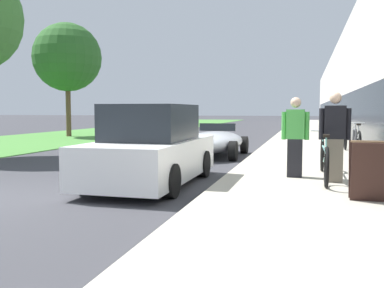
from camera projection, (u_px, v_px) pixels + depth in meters
The scene contains 12 objects.
sidewalk_slab at pixel (309, 134), 26.05m from camera, with size 3.54×70.00×0.16m.
lawn_strip at pixel (132, 129), 33.34m from camera, with size 7.73×70.00×0.03m.
tandem_bicycle at pixel (324, 159), 8.45m from camera, with size 0.52×2.86×0.92m.
person_rider at pixel (335, 137), 8.01m from camera, with size 0.58×0.23×1.69m.
person_bystander at pixel (295, 137), 8.61m from camera, with size 0.55×0.21×1.61m.
bike_rack_hoop at pixel (355, 141), 11.75m from camera, with size 0.05×0.60×0.84m.
cruiser_bike_nearest at pixel (357, 142), 12.69m from camera, with size 0.52×1.90×0.98m.
cruiser_bike_middle at pixel (344, 138), 14.98m from camera, with size 0.52×1.72×0.89m.
sandwich_board_sign at pixel (370, 170), 6.41m from camera, with size 0.56×0.56×0.90m.
parked_sedan_curbside at pixel (152, 149), 8.66m from camera, with size 1.79×4.02×1.62m.
vintage_roadster_curbside at pixel (214, 142), 14.03m from camera, with size 1.88×4.09×1.07m.
street_tree_far at pixel (67, 57), 24.04m from camera, with size 3.83×3.83×6.40m.
Camera 1 is at (5.25, -5.98, 1.51)m, focal length 40.00 mm.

